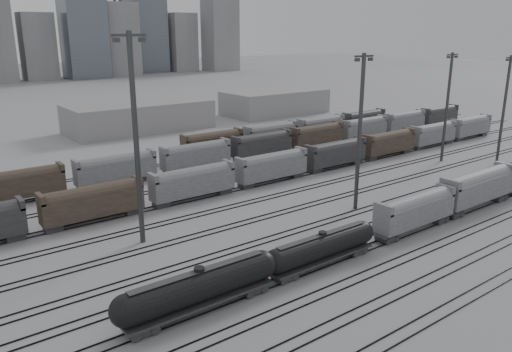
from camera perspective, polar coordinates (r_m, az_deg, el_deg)
ground at (r=67.71m, az=13.68°, el=-8.13°), size 900.00×900.00×0.00m
tracks at (r=78.90m, az=3.87°, el=-4.08°), size 220.00×71.50×0.16m
tank_car_a at (r=51.55m, az=-6.43°, el=-12.51°), size 18.79×3.13×4.64m
tank_car_b at (r=61.05m, az=7.56°, el=-8.04°), size 17.10×2.85×4.23m
hopper_car_a at (r=73.87m, az=17.75°, el=-3.64°), size 14.86×2.95×5.32m
hopper_car_b at (r=87.02m, az=24.02°, el=-1.04°), size 16.71×3.32×5.97m
light_mast_b at (r=65.39m, az=-13.58°, el=4.47°), size 4.40×0.70×27.49m
light_mast_c at (r=78.52m, az=11.78°, el=5.25°), size 3.90×0.62×24.36m
light_mast_d at (r=114.82m, az=21.00°, el=7.59°), size 3.72×0.59×23.24m
light_mast_e at (r=118.58m, az=26.50°, el=7.08°), size 3.64×0.58×22.72m
bg_string_near at (r=93.57m, az=1.82°, el=0.96°), size 151.00×3.00×5.60m
bg_string_mid at (r=111.77m, az=0.67°, el=3.49°), size 151.00×3.00×5.60m
bg_string_far at (r=128.76m, az=4.68°, el=5.13°), size 66.00×3.00×5.60m
warehouse_mid at (r=147.48m, az=-13.17°, el=6.64°), size 40.00×18.00×8.00m
warehouse_right at (r=173.56m, az=2.18°, el=8.43°), size 35.00×18.00×8.00m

